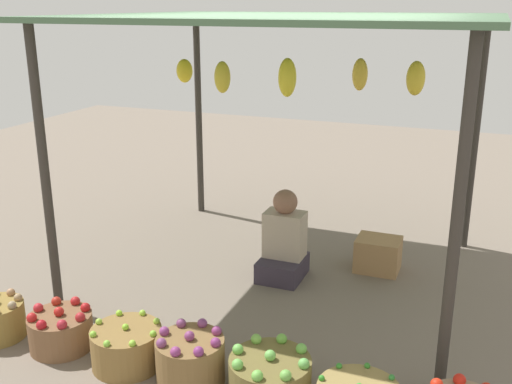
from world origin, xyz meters
name	(u,v)px	position (x,y,z in m)	size (l,w,h in m)	color
ground_plane	(284,273)	(0.00, 0.00, 0.00)	(14.00, 14.00, 0.00)	#76695C
market_stall_structure	(289,36)	(0.00, 0.01, 2.03)	(3.16, 2.77, 2.19)	#38332D
vendor_person	(284,244)	(0.01, -0.05, 0.30)	(0.36, 0.44, 0.78)	#372F3E
basket_red_apples	(61,330)	(-1.05, -1.68, 0.13)	(0.43, 0.43, 0.30)	brown
basket_limes	(127,347)	(-0.51, -1.69, 0.13)	(0.46, 0.46, 0.30)	olive
basket_purple_onions	(190,359)	(-0.03, -1.70, 0.15)	(0.43, 0.43, 0.35)	brown
basket_green_apples	(270,377)	(0.48, -1.66, 0.13)	(0.50, 0.50, 0.31)	brown
wooden_crate_near_vendor	(378,254)	(0.75, 0.38, 0.15)	(0.38, 0.31, 0.30)	#A37B4E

